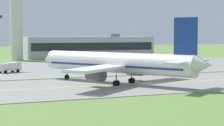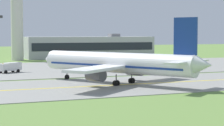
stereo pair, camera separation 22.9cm
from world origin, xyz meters
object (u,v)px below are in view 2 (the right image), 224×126
Objects in this scene: airplane_lead at (118,63)px; service_truck_fuel at (10,67)px; service_truck_baggage at (107,59)px; control_tower at (17,10)px.

service_truck_fuel is at bearing 116.90° from airplane_lead.
control_tower is (-24.80, 26.56, 16.74)m from service_truck_baggage.
service_truck_fuel is (-16.05, 31.63, -2.60)m from airplane_lead.
service_truck_baggage is 0.20× the size of control_tower.
airplane_lead is 5.69× the size of service_truck_baggage.
airplane_lead is 35.57m from service_truck_fuel.
service_truck_fuel is at bearing -146.75° from service_truck_baggage.
service_truck_fuel is at bearing -101.43° from control_tower.
service_truck_baggage is 1.01× the size of service_truck_fuel.
airplane_lead is at bearing -108.98° from service_truck_baggage.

